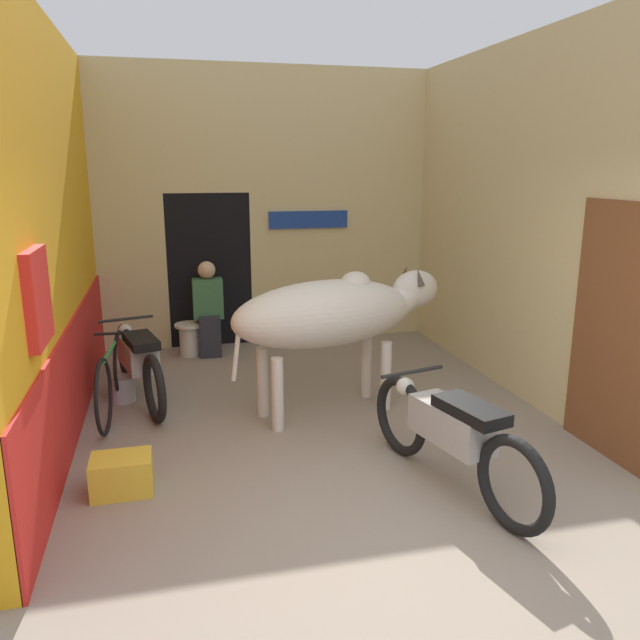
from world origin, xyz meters
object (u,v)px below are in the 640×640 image
(crate, at_px, (122,474))
(cow, at_px, (334,313))
(bicycle, at_px, (113,378))
(motorcycle_far, at_px, (138,359))
(bucket, at_px, (122,389))
(motorcycle_near, at_px, (451,433))
(plastic_stool, at_px, (190,338))
(shopkeeper_seated, at_px, (208,306))

(crate, bearing_deg, cow, 30.99)
(bicycle, xyz_separation_m, crate, (0.16, -1.61, -0.22))
(motorcycle_far, bearing_deg, bicycle, -127.19)
(bucket, bearing_deg, motorcycle_near, -44.54)
(plastic_stool, bearing_deg, motorcycle_near, -65.94)
(plastic_stool, relative_size, bucket, 1.61)
(bucket, bearing_deg, plastic_stool, 63.03)
(motorcycle_far, height_order, bucket, motorcycle_far)
(bicycle, xyz_separation_m, shopkeeper_seated, (1.05, 1.76, 0.28))
(motorcycle_far, distance_m, bucket, 0.36)
(bucket, bearing_deg, shopkeeper_seated, 55.50)
(plastic_stool, xyz_separation_m, bucket, (-0.74, -1.46, -0.09))
(motorcycle_near, xyz_separation_m, crate, (-2.38, 0.52, -0.31))
(motorcycle_far, relative_size, plastic_stool, 4.57)
(cow, xyz_separation_m, motorcycle_far, (-1.87, 0.76, -0.55))
(shopkeeper_seated, relative_size, bucket, 4.62)
(cow, height_order, plastic_stool, cow)
(bicycle, bearing_deg, motorcycle_near, -39.98)
(motorcycle_near, height_order, bicycle, motorcycle_near)
(motorcycle_near, bearing_deg, crate, 167.68)
(cow, bearing_deg, plastic_stool, 120.36)
(crate, bearing_deg, shopkeeper_seated, 75.23)
(motorcycle_near, relative_size, plastic_stool, 4.64)
(cow, distance_m, bucket, 2.35)
(shopkeeper_seated, bearing_deg, motorcycle_near, -69.04)
(crate, height_order, bucket, crate)
(cow, relative_size, motorcycle_far, 1.19)
(bicycle, bearing_deg, motorcycle_far, 52.81)
(motorcycle_near, distance_m, motorcycle_far, 3.36)
(cow, xyz_separation_m, motorcycle_near, (0.44, -1.69, -0.55))
(plastic_stool, bearing_deg, shopkeeper_seated, -2.73)
(motorcycle_far, distance_m, bicycle, 0.39)
(cow, relative_size, bicycle, 1.36)
(motorcycle_far, xyz_separation_m, bicycle, (-0.23, -0.31, -0.08))
(bicycle, relative_size, bucket, 6.42)
(motorcycle_far, distance_m, crate, 1.95)
(bicycle, height_order, shopkeeper_seated, shopkeeper_seated)
(cow, height_order, motorcycle_near, cow)
(bicycle, relative_size, shopkeeper_seated, 1.39)
(bicycle, xyz_separation_m, plastic_stool, (0.80, 1.78, -0.14))
(motorcycle_far, height_order, crate, motorcycle_far)
(motorcycle_far, bearing_deg, plastic_stool, 68.91)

